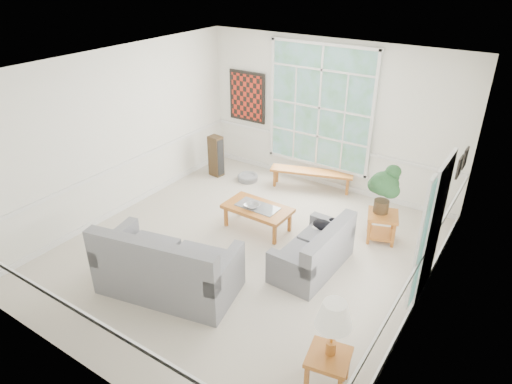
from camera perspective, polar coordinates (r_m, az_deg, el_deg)
floor at (r=7.62m, az=-1.47°, el=-7.43°), size 5.50×6.00×0.01m
ceiling at (r=6.38m, az=-1.80°, el=15.20°), size 5.50×6.00×0.02m
wall_back at (r=9.31m, az=9.13°, el=9.34°), size 5.50×0.02×3.00m
wall_front at (r=5.06m, az=-21.70°, el=-9.32°), size 5.50×0.02×3.00m
wall_left at (r=8.63m, az=-16.90°, el=7.00°), size 0.02×6.00×3.00m
wall_right at (r=5.91m, az=20.87°, el=-3.48°), size 0.02×6.00×3.00m
window_back at (r=9.31m, az=7.97°, el=10.40°), size 2.30×0.08×2.40m
entry_door at (r=6.65m, az=21.20°, el=-4.42°), size 0.08×0.90×2.10m
door_sidelight at (r=6.07m, az=19.88°, el=-6.33°), size 0.08×0.26×1.90m
wall_art at (r=10.15m, az=-1.14°, el=11.82°), size 0.90×0.06×1.10m
wall_frame_near at (r=7.46m, az=24.02°, el=2.89°), size 0.04×0.26×0.32m
wall_frame_far at (r=7.83m, az=24.62°, el=3.89°), size 0.04×0.26×0.32m
loveseat_right at (r=7.09m, az=7.07°, el=-6.76°), size 0.80×1.48×0.79m
loveseat_front at (r=6.67m, az=-10.92°, el=-8.16°), size 2.12×1.41×1.06m
coffee_table at (r=8.09m, az=0.19°, el=-3.22°), size 1.19×0.67×0.44m
pewter_bowl at (r=7.94m, az=-0.53°, el=-1.71°), size 0.35×0.35×0.08m
window_bench at (r=9.56m, az=6.91°, el=1.55°), size 1.72×0.85×0.40m
end_table at (r=8.07m, az=15.40°, el=-4.20°), size 0.63×0.63×0.50m
houseplant at (r=7.80m, az=15.67°, el=0.35°), size 0.69×0.69×0.87m
side_table at (r=5.54m, az=8.92°, el=-21.18°), size 0.54×0.54×0.47m
table_lamp at (r=5.14m, az=9.57°, el=-16.51°), size 0.46×0.46×0.71m
pet_bed at (r=9.88m, az=-1.04°, el=1.83°), size 0.45×0.45×0.13m
floor_speaker at (r=10.01m, az=-5.03°, el=4.51°), size 0.31×0.25×0.91m
cat at (r=7.45m, az=8.46°, el=-4.09°), size 0.45×0.40×0.18m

